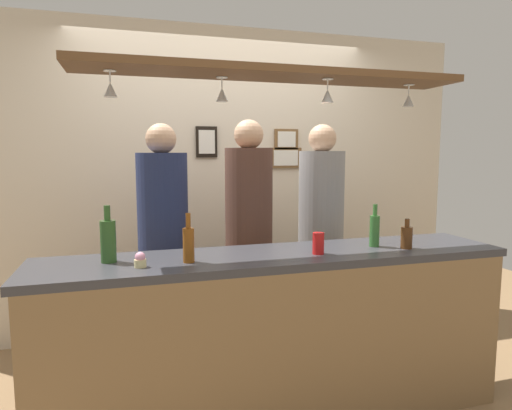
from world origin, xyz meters
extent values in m
plane|color=olive|center=(0.00, 0.00, 0.00)|extent=(8.00, 8.00, 0.00)
cube|color=beige|center=(0.00, 1.10, 1.30)|extent=(4.40, 0.06, 2.60)
cube|color=#38383D|center=(0.00, -0.35, 0.95)|extent=(2.70, 0.55, 0.04)
cube|color=olive|center=(0.00, -0.60, 0.46)|extent=(2.65, 0.04, 0.93)
cube|color=brown|center=(0.00, -0.30, 1.98)|extent=(2.20, 0.36, 0.04)
cylinder|color=silver|center=(-0.88, -0.27, 1.95)|extent=(0.06, 0.06, 0.00)
cylinder|color=silver|center=(-0.88, -0.27, 1.93)|extent=(0.01, 0.01, 0.06)
cone|color=silver|center=(-0.88, -0.27, 1.86)|extent=(0.07, 0.07, 0.08)
cylinder|color=silver|center=(-0.29, -0.23, 1.95)|extent=(0.06, 0.06, 0.00)
cylinder|color=silver|center=(-0.29, -0.23, 1.93)|extent=(0.01, 0.01, 0.06)
cone|color=silver|center=(-0.29, -0.23, 1.86)|extent=(0.07, 0.07, 0.08)
cylinder|color=silver|center=(0.29, -0.35, 1.95)|extent=(0.06, 0.06, 0.00)
cylinder|color=silver|center=(0.29, -0.35, 1.93)|extent=(0.01, 0.01, 0.06)
cone|color=silver|center=(0.29, -0.35, 1.86)|extent=(0.07, 0.07, 0.08)
cylinder|color=silver|center=(0.86, -0.29, 1.95)|extent=(0.06, 0.06, 0.00)
cylinder|color=silver|center=(0.86, -0.29, 1.93)|extent=(0.01, 0.01, 0.06)
cone|color=silver|center=(0.86, -0.29, 1.86)|extent=(0.07, 0.07, 0.08)
cube|color=#2D334C|center=(-0.59, 0.34, 0.41)|extent=(0.17, 0.18, 0.83)
cylinder|color=navy|center=(-0.59, 0.34, 1.18)|extent=(0.34, 0.34, 0.72)
sphere|color=tan|center=(-0.59, 0.34, 1.63)|extent=(0.20, 0.20, 0.20)
cube|color=#2D334C|center=(0.02, 0.34, 0.42)|extent=(0.17, 0.18, 0.84)
cylinder|color=brown|center=(0.02, 0.34, 1.21)|extent=(0.34, 0.34, 0.73)
sphere|color=tan|center=(0.02, 0.34, 1.67)|extent=(0.21, 0.21, 0.21)
cube|color=#2D334C|center=(0.58, 0.34, 0.42)|extent=(0.17, 0.18, 0.83)
cylinder|color=gray|center=(0.58, 0.34, 1.19)|extent=(0.34, 0.34, 0.72)
sphere|color=tan|center=(0.58, 0.34, 1.65)|extent=(0.21, 0.21, 0.21)
cylinder|color=brown|center=(-0.52, -0.42, 1.06)|extent=(0.06, 0.06, 0.18)
cylinder|color=brown|center=(-0.52, -0.42, 1.19)|extent=(0.03, 0.03, 0.08)
cylinder|color=#512D14|center=(0.78, -0.45, 1.04)|extent=(0.07, 0.07, 0.13)
cylinder|color=#512D14|center=(0.78, -0.45, 1.13)|extent=(0.03, 0.03, 0.05)
cylinder|color=#336B2D|center=(0.62, -0.34, 1.07)|extent=(0.06, 0.06, 0.19)
cylinder|color=#336B2D|center=(0.62, -0.34, 1.20)|extent=(0.03, 0.03, 0.07)
cylinder|color=#2D5623|center=(-0.92, -0.29, 1.08)|extent=(0.08, 0.08, 0.22)
cylinder|color=#2D5623|center=(-0.92, -0.29, 1.23)|extent=(0.03, 0.03, 0.08)
cylinder|color=red|center=(0.21, -0.43, 1.03)|extent=(0.07, 0.07, 0.12)
cylinder|color=beige|center=(-0.76, -0.45, 0.99)|extent=(0.06, 0.06, 0.04)
sphere|color=pink|center=(-0.76, -0.45, 1.03)|extent=(0.05, 0.05, 0.05)
cube|color=black|center=(-0.15, 1.06, 1.63)|extent=(0.18, 0.02, 0.26)
cube|color=white|center=(-0.15, 1.05, 1.63)|extent=(0.14, 0.01, 0.20)
cube|color=brown|center=(0.56, 1.06, 1.66)|extent=(0.22, 0.02, 0.18)
cube|color=white|center=(0.56, 1.05, 1.66)|extent=(0.17, 0.01, 0.14)
cube|color=brown|center=(0.56, 1.06, 1.50)|extent=(0.30, 0.02, 0.18)
cube|color=white|center=(0.56, 1.05, 1.50)|extent=(0.23, 0.01, 0.14)
camera|label=1|loc=(-0.82, -2.69, 1.54)|focal=31.08mm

